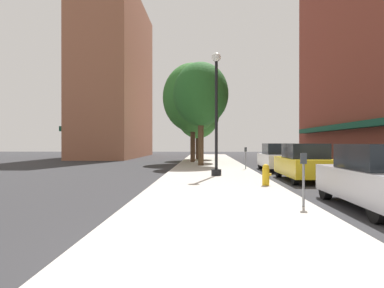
# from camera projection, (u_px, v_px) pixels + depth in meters

# --- Properties ---
(ground_plane) EXTENTS (90.00, 90.00, 0.00)m
(ground_plane) POSITION_uv_depth(u_px,v_px,m) (273.00, 169.00, 22.97)
(ground_plane) COLOR #2D2D30
(sidewalk_slab) EXTENTS (4.80, 50.00, 0.12)m
(sidewalk_slab) POSITION_uv_depth(u_px,v_px,m) (211.00, 167.00, 24.12)
(sidewalk_slab) COLOR #B7B2A8
(sidewalk_slab) RESTS_ON ground
(building_far_background) EXTENTS (6.80, 18.00, 18.70)m
(building_far_background) POSITION_uv_depth(u_px,v_px,m) (116.00, 79.00, 42.48)
(building_far_background) COLOR #9E6047
(building_far_background) RESTS_ON ground
(lamppost) EXTENTS (0.48, 0.48, 5.90)m
(lamppost) POSITION_uv_depth(u_px,v_px,m) (216.00, 111.00, 17.00)
(lamppost) COLOR black
(lamppost) RESTS_ON sidewalk_slab
(fire_hydrant) EXTENTS (0.33, 0.26, 0.79)m
(fire_hydrant) POSITION_uv_depth(u_px,v_px,m) (266.00, 175.00, 13.10)
(fire_hydrant) COLOR gold
(fire_hydrant) RESTS_ON sidewalk_slab
(parking_meter_near) EXTENTS (0.14, 0.09, 1.31)m
(parking_meter_near) POSITION_uv_depth(u_px,v_px,m) (246.00, 155.00, 21.25)
(parking_meter_near) COLOR slate
(parking_meter_near) RESTS_ON sidewalk_slab
(parking_meter_far) EXTENTS (0.14, 0.09, 1.31)m
(parking_meter_far) POSITION_uv_depth(u_px,v_px,m) (304.00, 173.00, 8.77)
(parking_meter_far) COLOR slate
(parking_meter_far) RESTS_ON sidewalk_slab
(tree_near) EXTENTS (4.21, 4.21, 6.86)m
(tree_near) POSITION_uv_depth(u_px,v_px,m) (198.00, 114.00, 34.63)
(tree_near) COLOR #422D1E
(tree_near) RESTS_ON sidewalk_slab
(tree_mid) EXTENTS (4.99, 4.99, 8.23)m
(tree_mid) POSITION_uv_depth(u_px,v_px,m) (193.00, 98.00, 29.53)
(tree_mid) COLOR #422D1E
(tree_mid) RESTS_ON sidewalk_slab
(tree_far) EXTENTS (3.87, 3.87, 7.22)m
(tree_far) POSITION_uv_depth(u_px,v_px,m) (201.00, 94.00, 24.80)
(tree_far) COLOR #4C3823
(tree_far) RESTS_ON sidewalk_slab
(car_silver) EXTENTS (1.80, 4.30, 1.66)m
(car_silver) POSITION_uv_depth(u_px,v_px,m) (379.00, 178.00, 8.94)
(car_silver) COLOR black
(car_silver) RESTS_ON ground
(car_yellow) EXTENTS (1.80, 4.30, 1.66)m
(car_yellow) POSITION_uv_depth(u_px,v_px,m) (304.00, 163.00, 15.70)
(car_yellow) COLOR black
(car_yellow) RESTS_ON ground
(car_white) EXTENTS (1.80, 4.30, 1.66)m
(car_white) POSITION_uv_depth(u_px,v_px,m) (278.00, 157.00, 21.44)
(car_white) COLOR black
(car_white) RESTS_ON ground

